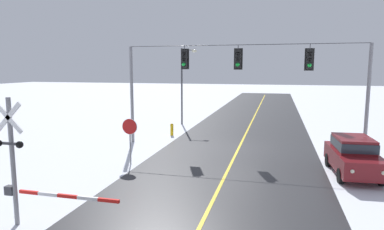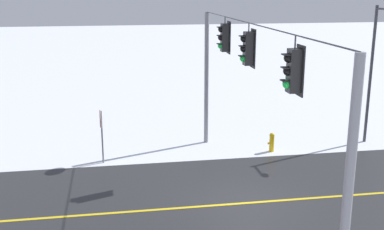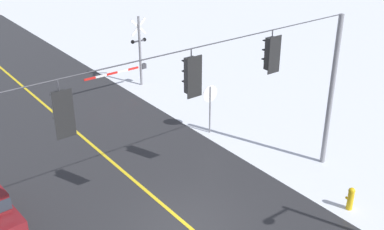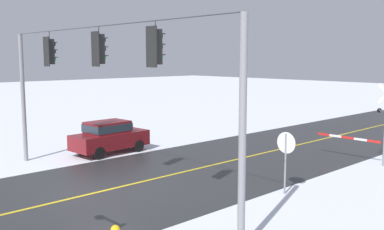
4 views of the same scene
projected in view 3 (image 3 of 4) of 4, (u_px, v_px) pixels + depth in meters
ground_plane at (188, 226)px, 16.32m from camera, size 160.00×160.00×0.00m
signal_span at (186, 111)px, 14.47m from camera, size 14.20×0.47×6.22m
stop_sign at (210, 98)px, 21.83m from camera, size 0.80×0.09×2.35m
railroad_crossing at (135, 53)px, 26.98m from camera, size 4.01×0.31×4.00m
fire_hydrant at (351, 198)px, 16.99m from camera, size 0.24×0.31×0.88m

